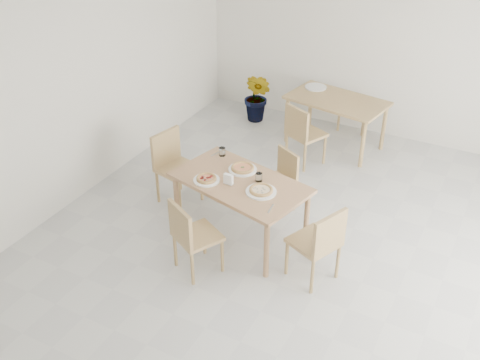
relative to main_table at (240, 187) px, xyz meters
The scene contains 21 objects.
main_table is the anchor object (origin of this frame).
chair_south 0.83m from the main_table, 101.07° to the right, with size 0.58×0.58×0.87m.
chair_north 0.82m from the main_table, 78.04° to the left, with size 0.51×0.51×0.77m.
chair_west 1.15m from the main_table, 164.48° to the left, with size 0.54×0.54×0.93m.
chair_east 1.13m from the main_table, 15.41° to the right, with size 0.58×0.58×0.89m.
plate_margherita 0.26m from the main_table, 110.97° to the left, with size 0.32×0.32×0.02m, color white.
plate_mushroom 0.33m from the main_table, 17.09° to the right, with size 0.33×0.33×0.02m, color white.
plate_pepperoni 0.38m from the main_table, 153.46° to the right, with size 0.29×0.29×0.02m, color white.
pizza_margherita 0.27m from the main_table, 110.97° to the left, with size 0.30×0.30×0.03m.
pizza_mushroom 0.34m from the main_table, 17.09° to the right, with size 0.26×0.26×0.03m.
pizza_pepperoni 0.39m from the main_table, 153.46° to the right, with size 0.29×0.29×0.03m.
tumbler_a 0.25m from the main_table, 28.80° to the left, with size 0.08×0.08×0.10m, color white.
tumbler_b 0.63m from the main_table, 137.99° to the left, with size 0.08×0.08×0.10m, color white.
napkin_holder 0.20m from the main_table, 123.74° to the right, with size 0.12×0.06×0.13m.
fork_a 0.63m from the main_table, 31.80° to the right, with size 0.01×0.17×0.01m, color silver.
fork_b 0.69m from the main_table, 142.38° to the left, with size 0.02×0.18×0.01m, color silver.
second_table 2.65m from the main_table, 85.82° to the left, with size 1.51×1.03×0.75m.
chair_back_s 1.89m from the main_table, 90.71° to the left, with size 0.59×0.59×0.90m.
chair_back_n 3.44m from the main_table, 85.33° to the left, with size 0.47×0.47×0.92m.
plate_empty 2.91m from the main_table, 94.74° to the left, with size 0.33×0.33×0.02m, color white.
potted_plant 3.10m from the main_table, 112.70° to the left, with size 0.46×0.37×0.84m, color #1F6726.
Camera 1 is at (1.70, -4.53, 4.04)m, focal length 42.00 mm.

